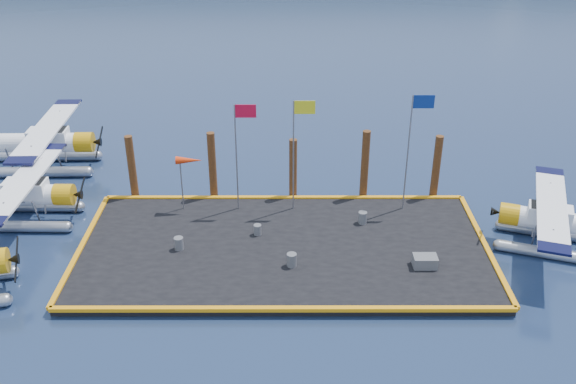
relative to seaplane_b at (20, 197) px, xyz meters
name	(u,v)px	position (x,y,z in m)	size (l,w,h in m)	color
ground	(284,252)	(14.01, -3.12, -1.46)	(4000.00, 4000.00, 0.00)	#192B4B
dock	(284,249)	(14.01, -3.12, -1.26)	(20.00, 10.00, 0.40)	black
dock_bumpers	(284,244)	(14.01, -3.12, -0.97)	(20.25, 10.25, 0.18)	orange
seaplane_b	(20,197)	(0.00, 0.00, 0.00)	(8.55, 9.41, 3.36)	#999CA6
seaplane_c	(43,145)	(-0.98, 6.55, 0.13)	(9.33, 10.27, 3.66)	#999CA6
seaplane_d	(556,224)	(27.50, -2.69, -0.08)	(8.33, 8.89, 3.19)	#999CA6
drum_0	(179,243)	(8.88, -3.42, -0.74)	(0.46, 0.46, 0.65)	#555559
drum_3	(292,260)	(14.40, -4.87, -0.73)	(0.47, 0.47, 0.66)	#555559
drum_4	(363,218)	(18.14, -0.90, -0.74)	(0.46, 0.46, 0.64)	#555559
drum_5	(257,230)	(12.67, -2.05, -0.79)	(0.39, 0.39, 0.55)	#555559
crate	(425,261)	(20.66, -4.92, -0.79)	(1.11, 0.74, 0.56)	#555559
flagpole_red	(240,141)	(11.72, 0.68, 2.93)	(1.14, 0.08, 6.00)	gray
flagpole_yellow	(297,139)	(14.72, 0.68, 3.05)	(1.14, 0.08, 6.20)	gray
flagpole_blue	(413,136)	(20.71, 0.68, 3.22)	(1.14, 0.08, 6.50)	gray
windsock	(189,162)	(8.99, 0.68, 1.76)	(1.40, 0.44, 3.12)	gray
piling_0	(132,169)	(5.51, 2.28, 0.54)	(0.44, 0.44, 4.00)	#402612
piling_1	(213,168)	(10.01, 2.28, 0.64)	(0.44, 0.44, 4.20)	#402612
piling_2	(293,171)	(14.51, 2.28, 0.44)	(0.44, 0.44, 3.80)	#402612
piling_3	(365,167)	(18.51, 2.28, 0.69)	(0.44, 0.44, 4.30)	#402612
piling_4	(436,169)	(22.51, 2.28, 0.54)	(0.44, 0.44, 4.00)	#402612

